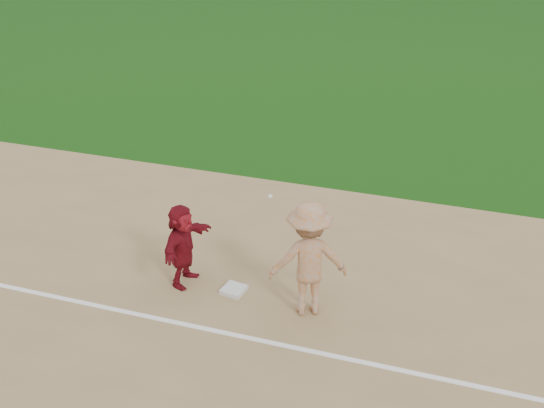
% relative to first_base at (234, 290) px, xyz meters
% --- Properties ---
extents(ground, '(160.00, 160.00, 0.00)m').
position_rel_first_base_xyz_m(ground, '(0.35, -0.35, -0.06)').
color(ground, '#13410C').
rests_on(ground, ground).
extents(foul_line, '(60.00, 0.10, 0.01)m').
position_rel_first_base_xyz_m(foul_line, '(0.35, -1.15, -0.04)').
color(foul_line, white).
rests_on(foul_line, infield_dirt).
extents(first_base, '(0.45, 0.45, 0.09)m').
position_rel_first_base_xyz_m(first_base, '(0.00, 0.00, 0.00)').
color(first_base, silver).
rests_on(first_base, infield_dirt).
extents(base_runner, '(0.60, 1.50, 1.58)m').
position_rel_first_base_xyz_m(base_runner, '(-0.98, 0.02, 0.75)').
color(base_runner, maroon).
rests_on(base_runner, infield_dirt).
extents(first_base_play, '(1.53, 1.25, 2.28)m').
position_rel_first_base_xyz_m(first_base_play, '(1.40, -0.11, 0.99)').
color(first_base_play, '#9A999C').
rests_on(first_base_play, infield_dirt).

